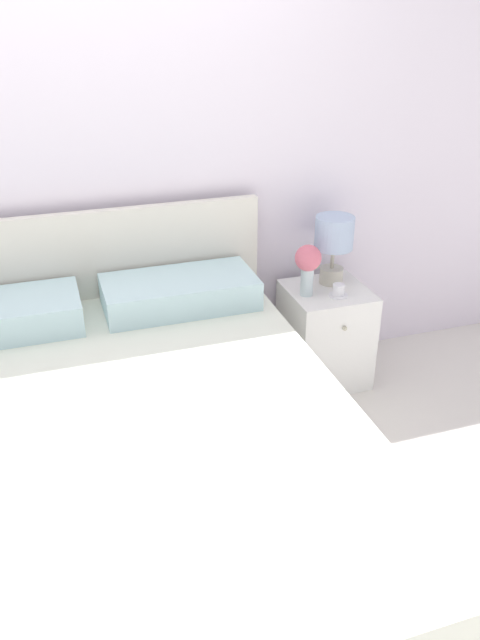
{
  "coord_description": "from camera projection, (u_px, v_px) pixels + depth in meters",
  "views": [
    {
      "loc": [
        -0.15,
        -2.87,
        1.9
      ],
      "look_at": [
        0.6,
        -0.59,
        0.64
      ],
      "focal_mm": 35.0,
      "sensor_mm": 36.0,
      "label": 1
    }
  ],
  "objects": [
    {
      "name": "wall_back",
      "position": [
        68.0,
        144.0,
        2.8
      ],
      "size": [
        8.0,
        0.06,
        2.6
      ],
      "color": "white",
      "rests_on": "ground_plane"
    },
    {
      "name": "ground_plane",
      "position": [
        100.0,
        393.0,
        3.34
      ],
      "size": [
        12.0,
        12.0,
        0.0
      ],
      "primitive_type": "plane",
      "color": "silver"
    },
    {
      "name": "bed",
      "position": [
        124.0,
        467.0,
        2.36
      ],
      "size": [
        1.73,
        2.13,
        1.01
      ],
      "color": "white",
      "rests_on": "ground_plane"
    },
    {
      "name": "flower_vase",
      "position": [
        308.0,
        263.0,
        3.1
      ],
      "size": [
        0.13,
        0.13,
        0.27
      ],
      "color": "silver",
      "rests_on": "nightstand"
    },
    {
      "name": "table_lamp",
      "position": [
        334.0,
        240.0,
        3.2
      ],
      "size": [
        0.2,
        0.2,
        0.36
      ],
      "color": "beige",
      "rests_on": "nightstand"
    },
    {
      "name": "nightstand",
      "position": [
        325.0,
        335.0,
        3.36
      ],
      "size": [
        0.42,
        0.43,
        0.54
      ],
      "color": "white",
      "rests_on": "ground_plane"
    },
    {
      "name": "teacup",
      "position": [
        339.0,
        291.0,
        3.15
      ],
      "size": [
        0.1,
        0.1,
        0.06
      ],
      "color": "white",
      "rests_on": "nightstand"
    }
  ]
}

